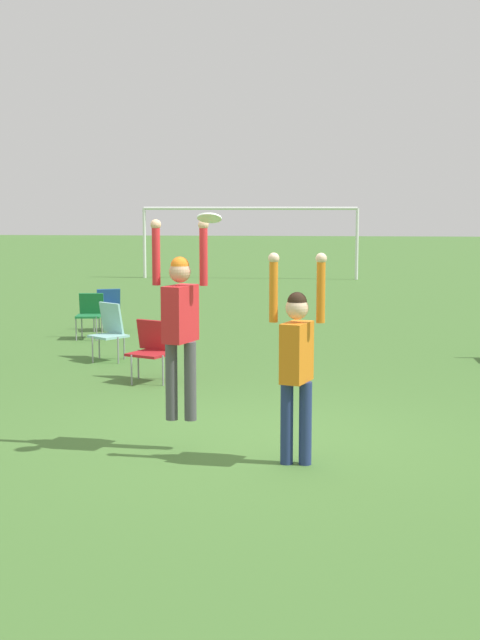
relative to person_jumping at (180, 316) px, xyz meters
The scene contains 9 objects.
ground_plane 1.53m from the person_jumping, 27.86° to the left, with size 120.00×120.00×0.00m, color #477533.
person_jumping is the anchor object (origin of this frame).
person_defending 1.26m from the person_jumping, 18.87° to the right, with size 0.54×0.43×1.99m.
frisbee 1.06m from the person_jumping, 42.54° to the right, with size 0.23×0.22×0.10m.
camping_chair_1 3.65m from the person_jumping, 106.11° to the left, with size 0.67×0.73×0.84m.
camping_chair_3 7.77m from the person_jumping, 111.90° to the left, with size 0.49×0.53×0.82m.
camping_chair_4 8.76m from the person_jumping, 108.98° to the left, with size 0.58×0.62×0.80m.
camping_chair_5 5.43m from the person_jumping, 111.54° to the left, with size 0.66×0.74×0.90m.
soccer_goal 20.61m from the person_jumping, 93.27° to the left, with size 7.10×0.10×2.35m.
Camera 1 is at (0.80, -8.91, 2.44)m, focal length 50.00 mm.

